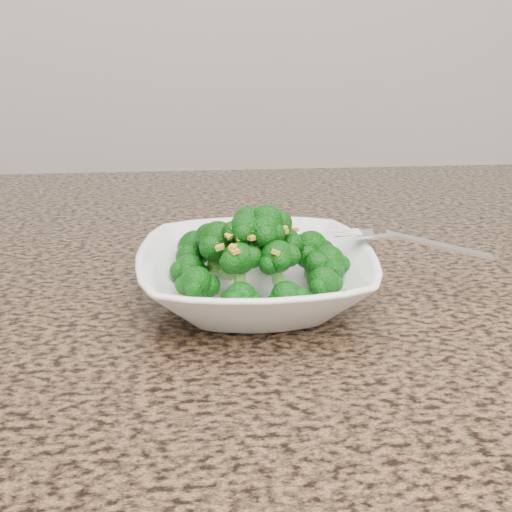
{
  "coord_description": "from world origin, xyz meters",
  "views": [
    {
      "loc": [
        -0.05,
        -0.33,
        1.17
      ],
      "look_at": [
        0.0,
        0.24,
        0.95
      ],
      "focal_mm": 45.0,
      "sensor_mm": 36.0,
      "label": 1
    }
  ],
  "objects": [
    {
      "name": "fork",
      "position": [
        0.13,
        0.25,
        0.96
      ],
      "size": [
        0.18,
        0.06,
        0.01
      ],
      "primitive_type": null,
      "rotation": [
        0.0,
        0.0,
        -0.17
      ],
      "color": "silver",
      "rests_on": "bowl"
    },
    {
      "name": "garlic_topping",
      "position": [
        0.0,
        0.24,
        1.02
      ],
      "size": [
        0.12,
        0.12,
        0.01
      ],
      "primitive_type": null,
      "color": "gold",
      "rests_on": "broccoli_pile"
    },
    {
      "name": "granite_counter",
      "position": [
        0.0,
        0.3,
        0.89
      ],
      "size": [
        1.64,
        1.04,
        0.03
      ],
      "primitive_type": "cube",
      "color": "brown",
      "rests_on": "cabinet"
    },
    {
      "name": "bowl",
      "position": [
        0.0,
        0.24,
        0.93
      ],
      "size": [
        0.23,
        0.23,
        0.06
      ],
      "primitive_type": "imported",
      "rotation": [
        0.0,
        0.0,
        0.0
      ],
      "color": "white",
      "rests_on": "granite_counter"
    },
    {
      "name": "broccoli_pile",
      "position": [
        0.0,
        0.24,
        0.99
      ],
      "size": [
        0.2,
        0.2,
        0.06
      ],
      "primitive_type": null,
      "color": "#095009",
      "rests_on": "bowl"
    }
  ]
}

